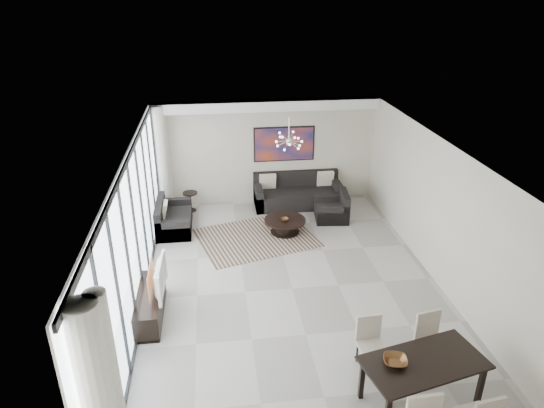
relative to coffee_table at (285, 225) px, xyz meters
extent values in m
cube|color=#A8A39B|center=(-0.22, -2.44, -0.19)|extent=(6.00, 9.00, 0.02)
cube|color=white|center=(-0.22, -2.44, 2.69)|extent=(6.00, 9.00, 0.02)
cube|color=#BAB49E|center=(-0.22, 2.05, 1.25)|extent=(6.00, 0.02, 2.90)
cube|color=#BAB49E|center=(2.77, -2.44, 1.25)|extent=(0.02, 9.00, 2.90)
cube|color=silver|center=(-3.20, -2.44, 1.25)|extent=(0.01, 8.95, 2.85)
cube|color=black|center=(-3.16, -2.44, 2.65)|extent=(0.04, 8.95, 0.10)
cube|color=black|center=(-3.16, -2.44, -0.17)|extent=(0.04, 8.95, 0.06)
cube|color=black|center=(-3.16, -6.44, 1.25)|extent=(0.04, 0.05, 2.88)
cube|color=black|center=(-3.16, -5.44, 1.25)|extent=(0.04, 0.05, 2.88)
cube|color=black|center=(-3.16, -4.44, 1.25)|extent=(0.04, 0.05, 2.88)
cube|color=black|center=(-3.16, -3.44, 1.25)|extent=(0.04, 0.05, 2.88)
cube|color=black|center=(-3.16, -2.44, 1.25)|extent=(0.04, 0.05, 2.88)
cube|color=black|center=(-3.16, -1.44, 1.25)|extent=(0.04, 0.05, 2.88)
cube|color=black|center=(-3.16, -0.44, 1.25)|extent=(0.04, 0.05, 2.88)
cube|color=black|center=(-3.16, 0.56, 1.25)|extent=(0.04, 0.05, 2.88)
cube|color=black|center=(-3.16, 1.56, 1.25)|extent=(0.04, 0.05, 2.88)
cylinder|color=silver|center=(-3.02, 1.71, 1.25)|extent=(0.36, 0.36, 2.85)
cube|color=white|center=(-0.22, 1.86, 2.57)|extent=(5.98, 0.40, 0.26)
cube|color=#B43B19|center=(0.28, 2.03, 1.45)|extent=(1.68, 0.04, 0.98)
cylinder|color=silver|center=(0.08, 0.06, 2.42)|extent=(0.02, 0.02, 0.55)
sphere|color=silver|center=(0.08, 0.06, 2.15)|extent=(0.12, 0.12, 0.12)
cube|color=black|center=(-0.74, -0.19, -0.20)|extent=(3.14, 2.71, 0.01)
cylinder|color=black|center=(0.00, 0.00, 0.14)|extent=(1.03, 1.03, 0.04)
cylinder|color=black|center=(0.00, 0.00, -0.04)|extent=(0.45, 0.45, 0.32)
cylinder|color=black|center=(0.00, 0.00, -0.19)|extent=(0.72, 0.72, 0.03)
imported|color=brown|center=(-0.02, -0.07, 0.19)|extent=(0.25, 0.25, 0.07)
cube|color=black|center=(0.61, 1.58, 0.01)|extent=(2.40, 0.98, 0.44)
cube|color=black|center=(0.61, 1.97, 0.45)|extent=(2.40, 0.20, 0.44)
cube|color=black|center=(-0.49, 1.58, 0.11)|extent=(0.20, 0.98, 0.63)
cube|color=black|center=(1.71, 1.58, 0.11)|extent=(0.20, 0.98, 0.63)
cube|color=black|center=(-2.72, 0.55, -0.02)|extent=(0.84, 1.49, 0.37)
cube|color=black|center=(-3.06, 0.55, 0.36)|extent=(0.17, 1.49, 0.37)
cube|color=black|center=(-2.72, -0.11, 0.07)|extent=(0.84, 0.17, 0.54)
cube|color=black|center=(-2.72, 1.21, 0.07)|extent=(0.84, 0.17, 0.54)
cube|color=black|center=(1.33, 0.61, -0.02)|extent=(0.92, 0.96, 0.37)
cube|color=black|center=(1.66, 0.57, 0.35)|extent=(0.26, 0.89, 0.37)
cube|color=black|center=(1.37, 0.96, 0.06)|extent=(0.84, 0.26, 0.53)
cube|color=black|center=(1.29, 0.26, 0.06)|extent=(0.84, 0.26, 0.53)
cylinder|color=black|center=(-2.34, 1.58, 0.32)|extent=(0.40, 0.40, 0.04)
cylinder|color=black|center=(-2.34, 1.58, 0.05)|extent=(0.06, 0.06, 0.49)
cylinder|color=black|center=(-2.34, 1.58, -0.19)|extent=(0.28, 0.28, 0.03)
cube|color=black|center=(-2.98, -2.97, 0.05)|extent=(0.45, 1.60, 0.50)
imported|color=gray|center=(-2.82, -2.94, 0.59)|extent=(0.16, 1.04, 0.60)
cube|color=black|center=(1.15, -5.54, 0.51)|extent=(1.92, 1.25, 0.04)
cube|color=black|center=(0.31, -5.38, 0.14)|extent=(0.07, 0.07, 0.70)
cube|color=black|center=(1.99, -5.70, 0.14)|extent=(0.07, 0.07, 0.70)
cube|color=black|center=(1.84, -5.03, 0.14)|extent=(0.07, 0.07, 0.70)
cube|color=#C1B4A0|center=(0.64, -4.79, 0.20)|extent=(0.43, 0.43, 0.05)
cube|color=#C1B4A0|center=(0.63, -4.61, 0.44)|extent=(0.41, 0.06, 0.50)
cylinder|color=black|center=(0.81, -4.94, -0.01)|extent=(0.04, 0.04, 0.38)
cylinder|color=black|center=(0.47, -4.64, -0.01)|extent=(0.04, 0.04, 0.38)
cube|color=#C1B4A0|center=(1.61, -4.89, 0.23)|extent=(0.51, 0.51, 0.06)
cube|color=#C1B4A0|center=(1.57, -4.71, 0.48)|extent=(0.44, 0.13, 0.53)
cylinder|color=black|center=(1.80, -5.03, 0.00)|extent=(0.04, 0.04, 0.41)
cylinder|color=black|center=(1.41, -4.76, 0.00)|extent=(0.04, 0.04, 0.41)
imported|color=brown|center=(0.72, -5.52, 0.57)|extent=(0.40, 0.40, 0.08)
camera|label=1|loc=(-1.69, -10.58, 5.43)|focal=32.00mm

